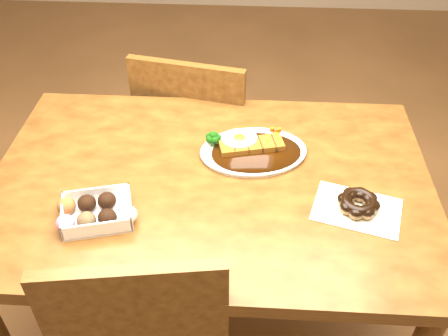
# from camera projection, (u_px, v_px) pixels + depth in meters

# --- Properties ---
(ground) EXTENTS (6.00, 6.00, 0.00)m
(ground) POSITION_uv_depth(u_px,v_px,m) (214.00, 330.00, 1.84)
(ground) COLOR brown
(ground) RESTS_ON ground
(table) EXTENTS (1.20, 0.80, 0.75)m
(table) POSITION_uv_depth(u_px,v_px,m) (211.00, 204.00, 1.42)
(table) COLOR #44240D
(table) RESTS_ON ground
(chair_far) EXTENTS (0.49, 0.49, 0.87)m
(chair_far) POSITION_uv_depth(u_px,v_px,m) (200.00, 138.00, 1.94)
(chair_far) COLOR #44240D
(chair_far) RESTS_ON ground
(katsu_curry_plate) EXTENTS (0.33, 0.26, 0.06)m
(katsu_curry_plate) POSITION_uv_depth(u_px,v_px,m) (251.00, 149.00, 1.43)
(katsu_curry_plate) COLOR white
(katsu_curry_plate) RESTS_ON table
(donut_box) EXTENTS (0.21, 0.17, 0.05)m
(donut_box) POSITION_uv_depth(u_px,v_px,m) (95.00, 212.00, 1.23)
(donut_box) COLOR white
(donut_box) RESTS_ON table
(pon_de_ring) EXTENTS (0.25, 0.20, 0.04)m
(pon_de_ring) POSITION_uv_depth(u_px,v_px,m) (358.00, 204.00, 1.25)
(pon_de_ring) COLOR silver
(pon_de_ring) RESTS_ON table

